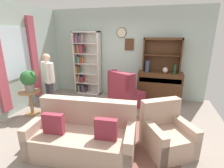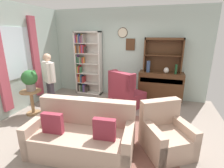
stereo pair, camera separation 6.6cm
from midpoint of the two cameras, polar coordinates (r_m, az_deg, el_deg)
name	(u,v)px [view 2 (the right image)]	position (r m, az deg, el deg)	size (l,w,h in m)	color
ground_plane	(105,125)	(4.05, -1.76, -13.80)	(5.40, 4.60, 0.02)	gray
wall_back	(126,54)	(5.58, 5.17, 10.16)	(5.00, 0.09, 2.80)	#ADC1B7
wall_left	(10,60)	(4.98, -30.70, 6.98)	(0.16, 4.20, 2.80)	#ADC1B7
area_rug	(110,133)	(3.75, -0.26, -16.32)	(2.71, 1.93, 0.01)	brown
bookshelf	(86,64)	(5.88, -8.31, 6.67)	(0.90, 0.30, 2.10)	silver
sideboard	(160,85)	(5.38, 16.30, -0.48)	(1.30, 0.45, 0.92)	#4C2D19
sideboard_hutch	(163,50)	(5.29, 17.28, 10.79)	(1.10, 0.26, 1.00)	#4C2D19
vase_tall	(148,67)	(5.18, 12.49, 5.76)	(0.11, 0.11, 0.34)	#33476B
vase_round	(166,70)	(5.20, 18.17, 4.40)	(0.15, 0.15, 0.17)	beige
bottle_wine	(176,69)	(5.18, 21.10, 4.68)	(0.07, 0.07, 0.28)	#194223
couch_floral	(83,135)	(3.18, -9.30, -16.70)	(1.87, 1.00, 0.90)	tan
armchair_floral	(166,135)	(3.33, 18.16, -16.16)	(1.05, 1.06, 0.88)	tan
wingback_chair	(125,94)	(4.84, 4.90, -3.37)	(1.07, 1.08, 1.05)	maroon
plant_stand	(32,100)	(4.85, -25.04, -4.79)	(0.52, 0.52, 0.64)	#997047
potted_plant_large	(30,79)	(4.70, -25.58, 1.59)	(0.38, 0.38, 0.53)	gray
person_reading	(49,79)	(4.69, -20.00, 1.71)	(0.49, 0.34, 1.56)	#38333D
coffee_table	(104,113)	(3.79, -2.36, -9.83)	(0.80, 0.50, 0.42)	#4C2D19
book_stack	(103,109)	(3.74, -2.43, -8.46)	(0.18, 0.12, 0.07)	#284C8C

